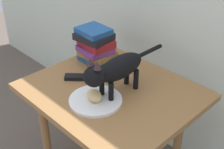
{
  "coord_description": "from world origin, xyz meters",
  "views": [
    {
      "loc": [
        0.84,
        -0.83,
        1.39
      ],
      "look_at": [
        0.0,
        0.0,
        0.67
      ],
      "focal_mm": 48.37,
      "sensor_mm": 36.0,
      "label": 1
    }
  ],
  "objects_px": {
    "side_table": "(112,103)",
    "book_stack": "(96,45)",
    "plate": "(96,100)",
    "bread_roll": "(94,96)",
    "tv_remote": "(80,77)",
    "cat": "(115,69)"
  },
  "relations": [
    {
      "from": "book_stack",
      "to": "tv_remote",
      "type": "bearing_deg",
      "value": -66.2
    },
    {
      "from": "plate",
      "to": "tv_remote",
      "type": "height_order",
      "value": "tv_remote"
    },
    {
      "from": "plate",
      "to": "tv_remote",
      "type": "xyz_separation_m",
      "value": [
        -0.2,
        0.07,
        0.0
      ]
    },
    {
      "from": "side_table",
      "to": "book_stack",
      "type": "bearing_deg",
      "value": 153.69
    },
    {
      "from": "bread_roll",
      "to": "tv_remote",
      "type": "bearing_deg",
      "value": 158.22
    },
    {
      "from": "cat",
      "to": "book_stack",
      "type": "xyz_separation_m",
      "value": [
        -0.3,
        0.15,
        -0.03
      ]
    },
    {
      "from": "bread_roll",
      "to": "book_stack",
      "type": "relative_size",
      "value": 0.41
    },
    {
      "from": "side_table",
      "to": "bread_roll",
      "type": "distance_m",
      "value": 0.18
    },
    {
      "from": "tv_remote",
      "to": "book_stack",
      "type": "bearing_deg",
      "value": 70.14
    },
    {
      "from": "plate",
      "to": "bread_roll",
      "type": "xyz_separation_m",
      "value": [
        0.0,
        -0.01,
        0.03
      ]
    },
    {
      "from": "side_table",
      "to": "cat",
      "type": "distance_m",
      "value": 0.22
    },
    {
      "from": "side_table",
      "to": "cat",
      "type": "bearing_deg",
      "value": -25.68
    },
    {
      "from": "bread_roll",
      "to": "cat",
      "type": "distance_m",
      "value": 0.15
    },
    {
      "from": "cat",
      "to": "tv_remote",
      "type": "distance_m",
      "value": 0.25
    },
    {
      "from": "side_table",
      "to": "tv_remote",
      "type": "height_order",
      "value": "tv_remote"
    },
    {
      "from": "bread_roll",
      "to": "book_stack",
      "type": "bearing_deg",
      "value": 137.26
    },
    {
      "from": "side_table",
      "to": "book_stack",
      "type": "xyz_separation_m",
      "value": [
        -0.25,
        0.13,
        0.18
      ]
    },
    {
      "from": "plate",
      "to": "cat",
      "type": "bearing_deg",
      "value": 77.79
    },
    {
      "from": "side_table",
      "to": "plate",
      "type": "distance_m",
      "value": 0.15
    },
    {
      "from": "book_stack",
      "to": "bread_roll",
      "type": "bearing_deg",
      "value": -42.74
    },
    {
      "from": "book_stack",
      "to": "tv_remote",
      "type": "relative_size",
      "value": 1.32
    },
    {
      "from": "side_table",
      "to": "cat",
      "type": "height_order",
      "value": "cat"
    }
  ]
}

